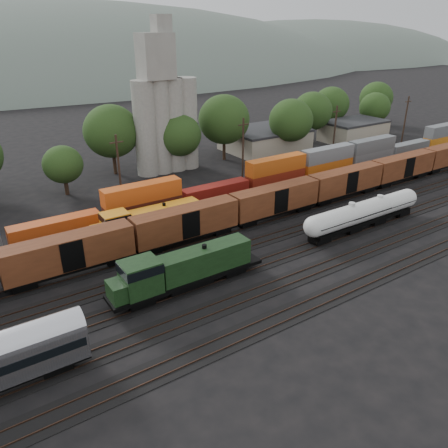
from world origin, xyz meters
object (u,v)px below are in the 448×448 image
green_locomotive (179,270)px  tank_car_a (350,216)px  grain_silo (165,115)px  orange_locomotive (146,220)px

green_locomotive → tank_car_a: green_locomotive is taller
green_locomotive → tank_car_a: size_ratio=1.09×
tank_car_a → grain_silo: (-7.96, 41.00, 8.62)m
tank_car_a → orange_locomotive: (-24.44, 15.00, -0.17)m
tank_car_a → orange_locomotive: bearing=148.5°
orange_locomotive → grain_silo: grain_silo is taller
tank_car_a → orange_locomotive: size_ratio=0.98×
tank_car_a → grain_silo: size_ratio=0.58×
green_locomotive → grain_silo: 46.06m
green_locomotive → orange_locomotive: bearing=79.7°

